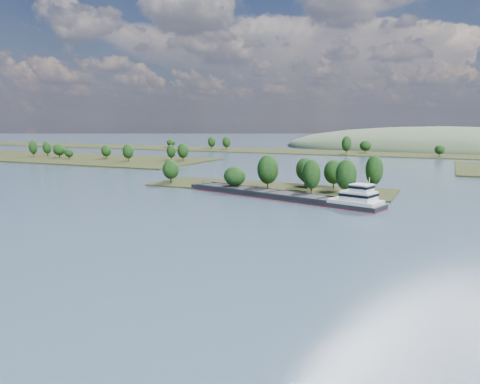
% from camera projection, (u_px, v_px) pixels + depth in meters
% --- Properties ---
extents(ground, '(1800.00, 1800.00, 0.00)m').
position_uv_depth(ground, '(195.00, 215.00, 137.18)').
color(ground, '#3A5265').
rests_on(ground, ground).
extents(tree_island, '(100.00, 32.43, 14.99)m').
position_uv_depth(tree_island, '(284.00, 179.00, 186.16)').
color(tree_island, black).
rests_on(tree_island, ground).
extents(left_bank, '(300.00, 80.00, 15.77)m').
position_uv_depth(left_bank, '(26.00, 156.00, 356.48)').
color(left_bank, black).
rests_on(left_bank, ground).
extents(back_shoreline, '(900.00, 60.00, 15.79)m').
position_uv_depth(back_shoreline, '(372.00, 153.00, 385.82)').
color(back_shoreline, black).
rests_on(back_shoreline, ground).
extents(hill_west, '(320.00, 160.00, 44.00)m').
position_uv_depth(hill_west, '(443.00, 149.00, 454.81)').
color(hill_west, '#44583C').
rests_on(hill_west, ground).
extents(cargo_barge, '(78.66, 31.10, 10.71)m').
position_uv_depth(cargo_barge, '(290.00, 196.00, 163.64)').
color(cargo_barge, black).
rests_on(cargo_barge, ground).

